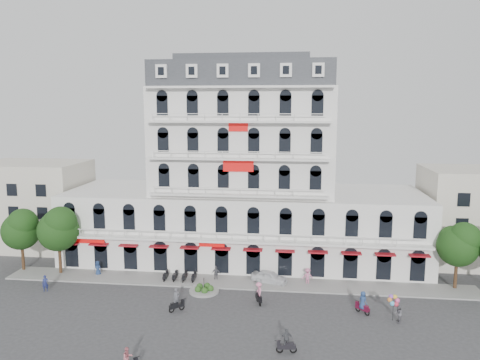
% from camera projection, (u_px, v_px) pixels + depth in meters
% --- Properties ---
extents(ground, '(120.00, 120.00, 0.00)m').
position_uv_depth(ground, '(223.00, 319.00, 43.89)').
color(ground, '#38383A').
rests_on(ground, ground).
extents(sidewalk, '(53.00, 4.00, 0.16)m').
position_uv_depth(sidewalk, '(235.00, 282.00, 52.70)').
color(sidewalk, gray).
rests_on(sidewalk, ground).
extents(main_building, '(45.00, 15.00, 25.80)m').
position_uv_depth(main_building, '(244.00, 183.00, 59.98)').
color(main_building, silver).
rests_on(main_building, ground).
extents(flank_building_west, '(14.00, 10.00, 12.00)m').
position_uv_depth(flank_building_west, '(35.00, 204.00, 66.01)').
color(flank_building_west, beige).
rests_on(flank_building_west, ground).
extents(traffic_island, '(3.20, 3.20, 1.60)m').
position_uv_depth(traffic_island, '(204.00, 290.00, 50.08)').
color(traffic_island, gray).
rests_on(traffic_island, ground).
extents(parked_scooter_row, '(4.40, 1.80, 1.10)m').
position_uv_depth(parked_scooter_row, '(180.00, 281.00, 53.25)').
color(parked_scooter_row, black).
rests_on(parked_scooter_row, ground).
extents(tree_west_outer, '(4.50, 4.48, 7.76)m').
position_uv_depth(tree_west_outer, '(21.00, 228.00, 55.82)').
color(tree_west_outer, '#382314').
rests_on(tree_west_outer, ground).
extents(tree_west_inner, '(4.76, 4.76, 8.25)m').
position_uv_depth(tree_west_inner, '(58.00, 227.00, 54.70)').
color(tree_west_inner, '#382314').
rests_on(tree_west_inner, ground).
extents(tree_east_inner, '(4.40, 4.37, 7.57)m').
position_uv_depth(tree_east_inner, '(459.00, 243.00, 50.10)').
color(tree_east_inner, '#382314').
rests_on(tree_east_inner, ground).
extents(parked_car, '(4.42, 2.86, 1.40)m').
position_uv_depth(parked_car, '(270.00, 277.00, 52.66)').
color(parked_car, white).
rests_on(parked_car, ground).
extents(rider_west, '(1.37, 1.24, 2.34)m').
position_uv_depth(rider_west, '(177.00, 301.00, 45.30)').
color(rider_west, black).
rests_on(rider_west, ground).
extents(rider_southwest, '(1.29, 1.33, 2.11)m').
position_uv_depth(rider_southwest, '(128.00, 360.00, 34.69)').
color(rider_southwest, black).
rests_on(rider_southwest, ground).
extents(rider_east, '(1.28, 1.34, 2.25)m').
position_uv_depth(rider_east, '(363.00, 302.00, 44.79)').
color(rider_east, maroon).
rests_on(rider_east, ground).
extents(rider_northeast, '(1.70, 0.49, 2.12)m').
position_uv_depth(rider_northeast, '(287.00, 341.00, 37.62)').
color(rider_northeast, black).
rests_on(rider_northeast, ground).
extents(rider_center, '(1.00, 1.65, 2.28)m').
position_uv_depth(rider_center, '(259.00, 292.00, 46.98)').
color(rider_center, black).
rests_on(rider_center, ground).
extents(pedestrian_left, '(0.94, 0.69, 1.76)m').
position_uv_depth(pedestrian_left, '(98.00, 268.00, 54.95)').
color(pedestrian_left, navy).
rests_on(pedestrian_left, ground).
extents(pedestrian_mid, '(1.02, 0.46, 1.70)m').
position_uv_depth(pedestrian_mid, '(216.00, 273.00, 53.33)').
color(pedestrian_mid, '#4F4E55').
rests_on(pedestrian_mid, ground).
extents(pedestrian_right, '(1.34, 0.91, 1.90)m').
position_uv_depth(pedestrian_right, '(307.00, 276.00, 52.13)').
color(pedestrian_right, '#CA6B92').
rests_on(pedestrian_right, ground).
extents(pedestrian_far, '(0.77, 0.67, 1.78)m').
position_uv_depth(pedestrian_far, '(45.00, 283.00, 50.22)').
color(pedestrian_far, navy).
rests_on(pedestrian_far, ground).
extents(balloon_vendor, '(1.36, 1.29, 2.45)m').
position_uv_depth(balloon_vendor, '(397.00, 309.00, 43.03)').
color(balloon_vendor, slate).
rests_on(balloon_vendor, ground).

